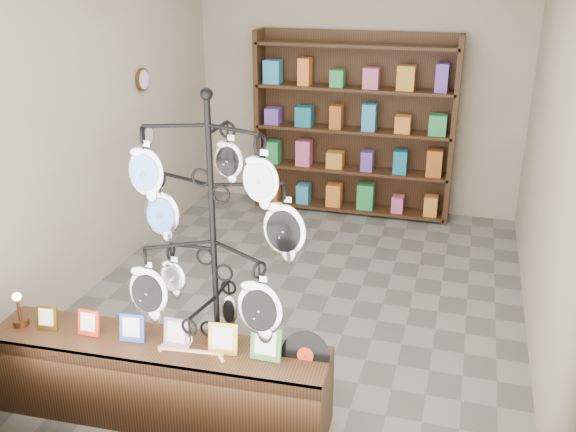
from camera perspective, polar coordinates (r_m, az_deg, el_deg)
name	(u,v)px	position (r m, az deg, el deg)	size (l,w,h in m)	color
ground	(304,293)	(6.16, 1.44, -6.86)	(5.00, 5.00, 0.00)	slate
room_envelope	(306,100)	(5.52, 1.62, 10.27)	(5.00, 5.00, 5.00)	#B5AB91
display_tree	(213,242)	(4.02, -6.65, -2.31)	(1.17, 0.97, 2.27)	black
front_shelf	(159,379)	(4.60, -11.42, -14.01)	(2.36, 0.59, 0.83)	black
back_shelving	(353,131)	(7.89, 5.81, 7.52)	(2.42, 0.36, 2.20)	black
wall_clocks	(145,108)	(7.05, -12.59, 9.34)	(0.03, 0.24, 0.84)	black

